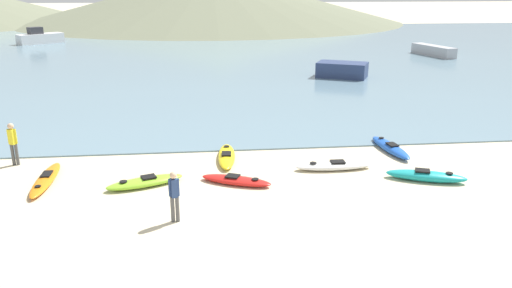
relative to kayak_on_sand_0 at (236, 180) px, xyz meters
The scene contains 16 objects.
ground_plane 4.65m from the kayak_on_sand_0, 90.82° to the right, with size 400.00×400.00×0.00m, color beige.
bay_water 38.68m from the kayak_on_sand_0, 90.10° to the left, with size 160.00×70.00×0.06m, color slate.
kayak_on_sand_0 is the anchor object (origin of this frame).
kayak_on_sand_1 4.01m from the kayak_on_sand_0, 15.09° to the left, with size 2.97×0.73×0.34m.
kayak_on_sand_2 6.93m from the kayak_on_sand_0, ahead, with size 2.91×1.69×0.41m.
kayak_on_sand_3 6.89m from the kayak_on_sand_0, behind, with size 0.68×3.50×0.29m.
kayak_on_sand_4 7.46m from the kayak_on_sand_0, 23.34° to the left, with size 1.02×3.21×0.38m.
kayak_on_sand_5 3.23m from the kayak_on_sand_0, behind, with size 2.85×1.70×0.34m.
kayak_on_sand_6 2.66m from the kayak_on_sand_0, 94.35° to the left, with size 0.85×3.11×0.33m.
person_near_foreground 3.55m from the kayak_on_sand_0, 125.91° to the right, with size 0.32×0.27×1.60m.
person_near_waterline 9.08m from the kayak_on_sand_0, 161.18° to the left, with size 0.35×0.28×1.72m.
moored_boat_0 22.65m from the kayak_on_sand_0, 64.90° to the left, with size 4.25×3.55×1.13m.
moored_boat_1 53.58m from the kayak_on_sand_0, 88.47° to the left, with size 4.82×3.04×0.99m.
moored_boat_2 51.35m from the kayak_on_sand_0, 113.44° to the left, with size 5.16×4.72×1.97m.
moored_boat_3 57.10m from the kayak_on_sand_0, 92.96° to the left, with size 3.63×2.98×1.81m.
moored_boat_4 38.44m from the kayak_on_sand_0, 55.03° to the left, with size 2.45×5.64×1.00m.
Camera 1 is at (-1.03, -11.99, 6.82)m, focal length 35.00 mm.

